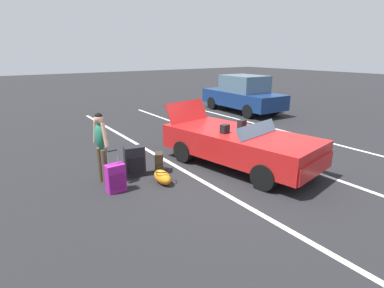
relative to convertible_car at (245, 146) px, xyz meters
The scene contains 11 objects.
ground_plane 0.62m from the convertible_car, 169.05° to the right, with size 80.00×80.00×0.00m, color black.
lot_line_near 1.57m from the convertible_car, 97.72° to the right, with size 18.00×0.12×0.01m, color silver.
lot_line_mid 1.41m from the convertible_car, 98.76° to the left, with size 18.00×0.12×0.01m, color silver.
lot_line_far 4.01m from the convertible_car, 92.81° to the left, with size 18.00×0.12×0.01m, color silver.
convertible_car is the anchor object (origin of this frame).
suitcase_large_black 2.84m from the convertible_car, 114.13° to the right, with size 0.38×0.52×0.74m.
suitcase_medium_bright 3.36m from the convertible_car, 99.69° to the right, with size 0.28×0.41×0.93m.
suitcase_small_carryon 2.26m from the convertible_car, 117.38° to the right, with size 0.39×0.35×0.50m.
duffel_bag 2.33m from the convertible_car, 99.04° to the right, with size 0.65×0.39×0.34m.
traveler_person 3.58m from the convertible_car, 109.49° to the right, with size 0.61×0.28×1.65m.
parked_sedan_near 7.85m from the convertible_car, 136.91° to the left, with size 4.57×2.02×1.82m.
Camera 1 is at (5.57, -5.34, 2.93)m, focal length 28.39 mm.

